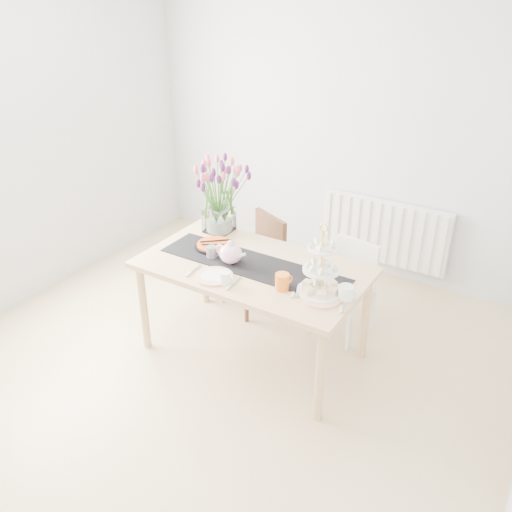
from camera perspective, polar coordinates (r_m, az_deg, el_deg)
The scene contains 16 objects.
room_shell at distance 3.23m, azimuth -6.97°, elevation 4.14°, with size 4.50×4.50×4.50m.
radiator at distance 5.16m, azimuth 13.32°, elevation 2.50°, with size 1.20×0.08×0.60m, color white.
dining_table at distance 3.85m, azimuth -0.33°, elevation -1.97°, with size 1.60×0.90×0.75m.
chair_brown at distance 4.56m, azimuth 0.43°, elevation 0.07°, with size 0.53×0.53×0.81m.
chair_white at distance 4.32m, azimuth 9.74°, elevation -2.60°, with size 0.45×0.45×0.75m.
table_runner at distance 3.81m, azimuth -0.34°, elevation -0.92°, with size 1.40×0.35×0.01m, color black.
tulip_vase at distance 4.18m, azimuth -4.04°, elevation 7.57°, with size 0.72×0.72×0.62m.
cake_stand at distance 3.46m, azimuth 6.85°, elevation -2.09°, with size 0.30×0.30×0.44m.
teapot at distance 3.80m, azimuth -2.69°, elevation 0.26°, with size 0.26×0.21×0.17m, color silver, non-canonical shape.
cream_jug at distance 3.45m, azimuth 9.43°, elevation -3.84°, with size 0.10×0.10×0.10m, color white.
tart_tin at distance 4.06m, azimuth -4.39°, elevation 1.10°, with size 0.30×0.30×0.04m.
mug_grey at distance 3.91m, azimuth -4.70°, elevation 0.40°, with size 0.07×0.07×0.09m, color slate.
mug_white at distance 3.57m, azimuth -3.27°, elevation -2.35°, with size 0.08×0.08×0.09m, color white.
mug_orange at distance 3.51m, azimuth 2.77°, elevation -2.72°, with size 0.09×0.09×0.11m, color orange.
plate_left at distance 3.68m, azimuth -4.44°, elevation -2.14°, with size 0.26×0.26×0.01m, color white.
plate_right at distance 3.46m, azimuth 6.86°, elevation -4.35°, with size 0.26×0.26×0.01m, color white.
Camera 1 is at (1.88, -2.30, 2.58)m, focal length 38.00 mm.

